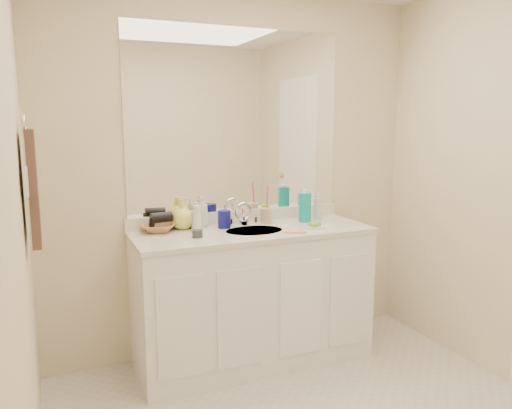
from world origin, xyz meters
name	(u,v)px	position (x,y,z in m)	size (l,w,h in m)	color
wall_back	(237,175)	(0.00, 1.30, 1.20)	(2.60, 0.02, 2.40)	beige
wall_left	(15,230)	(-1.30, 0.00, 1.20)	(0.02, 2.60, 2.40)	beige
vanity_cabinet	(253,298)	(0.00, 1.02, 0.42)	(1.50, 0.55, 0.85)	white
countertop	(253,232)	(0.00, 1.02, 0.86)	(1.52, 0.57, 0.03)	silver
backsplash	(238,216)	(0.00, 1.29, 0.92)	(1.52, 0.03, 0.08)	silver
sink_basin	(254,232)	(0.00, 1.00, 0.87)	(0.37, 0.37, 0.02)	beige
faucet	(244,217)	(0.00, 1.18, 0.94)	(0.02, 0.02, 0.11)	silver
mirror	(237,121)	(0.00, 1.29, 1.56)	(1.48, 0.01, 1.20)	white
blue_mug	(224,219)	(-0.15, 1.15, 0.94)	(0.08, 0.08, 0.11)	navy
tan_cup	(266,216)	(0.16, 1.17, 0.93)	(0.08, 0.08, 0.10)	#C2AD89
toothbrush	(267,201)	(0.17, 1.17, 1.03)	(0.01, 0.01, 0.21)	#E73D9B
mouthwash_bottle	(305,207)	(0.43, 1.12, 0.98)	(0.08, 0.08, 0.20)	#0C9A96
clear_pump_bottle	(318,209)	(0.55, 1.16, 0.95)	(0.06, 0.06, 0.15)	silver
soap_dish	(314,227)	(0.38, 0.91, 0.89)	(0.11, 0.09, 0.01)	silver
green_soap	(315,225)	(0.38, 0.91, 0.90)	(0.07, 0.05, 0.02)	#85C42F
orange_comb	(295,233)	(0.20, 0.83, 0.88)	(0.13, 0.03, 0.01)	orange
dark_jar	(198,234)	(-0.38, 0.96, 0.90)	(0.06, 0.06, 0.04)	#323239
extra_white_bottle	(197,219)	(-0.34, 1.11, 0.96)	(0.05, 0.05, 0.16)	silver
soap_bottle_white	(203,211)	(-0.26, 1.25, 0.98)	(0.08, 0.08, 0.20)	silver
soap_bottle_cream	(197,215)	(-0.32, 1.21, 0.96)	(0.08, 0.08, 0.17)	beige
soap_bottle_yellow	(182,214)	(-0.40, 1.23, 0.97)	(0.15, 0.15, 0.19)	#EDF65F
wicker_basket	(158,228)	(-0.57, 1.20, 0.91)	(0.21, 0.21, 0.05)	#B17247
hair_dryer	(161,217)	(-0.55, 1.20, 0.97)	(0.07, 0.07, 0.13)	black
towel_ring	(24,124)	(-1.27, 0.77, 1.55)	(0.11, 0.11, 0.01)	silver
hand_towel	(33,187)	(-1.25, 0.77, 1.25)	(0.04, 0.32, 0.55)	#37241D
switch_plate	(27,181)	(-1.27, 0.57, 1.30)	(0.01, 0.09, 0.13)	white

